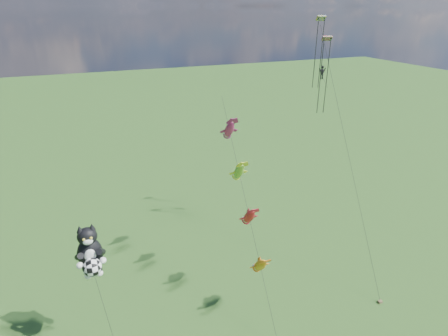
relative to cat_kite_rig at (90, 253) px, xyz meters
name	(u,v)px	position (x,y,z in m)	size (l,w,h in m)	color
cat_kite_rig	(90,253)	(0.00, 0.00, 0.00)	(2.32, 4.06, 11.05)	brown
fish_windsock_rig	(244,194)	(14.05, 2.12, 1.38)	(1.76, 15.92, 17.75)	brown
parafoil_rig	(324,68)	(26.53, 8.68, 11.27)	(2.99, 17.45, 25.19)	brown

